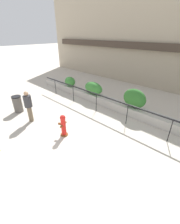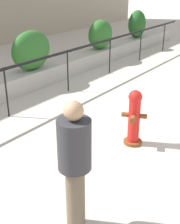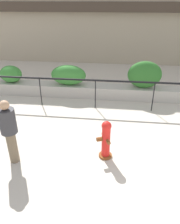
# 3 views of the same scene
# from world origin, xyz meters

# --- Properties ---
(planter_wall_low) EXTENTS (18.00, 0.70, 0.50)m
(planter_wall_low) POSITION_xyz_m (0.00, 6.00, 0.25)
(planter_wall_low) COLOR #B7B2A8
(planter_wall_low) RESTS_ON ground
(fence_railing_segment) EXTENTS (15.00, 0.05, 1.15)m
(fence_railing_segment) POSITION_xyz_m (-0.00, 4.90, 1.02)
(fence_railing_segment) COLOR black
(fence_railing_segment) RESTS_ON ground
(hedge_bush_0) EXTENTS (0.96, 0.70, 0.74)m
(hedge_bush_0) POSITION_xyz_m (-5.95, 6.00, 0.87)
(hedge_bush_0) COLOR #387F33
(hedge_bush_0) RESTS_ON planter_wall_low
(hedge_bush_1) EXTENTS (1.48, 0.70, 0.84)m
(hedge_bush_1) POSITION_xyz_m (-3.40, 6.00, 0.92)
(hedge_bush_1) COLOR #387F33
(hedge_bush_1) RESTS_ON planter_wall_low
(hedge_bush_2) EXTENTS (1.36, 0.61, 1.10)m
(hedge_bush_2) POSITION_xyz_m (-0.26, 6.00, 1.05)
(hedge_bush_2) COLOR #2D6B28
(hedge_bush_2) RESTS_ON planter_wall_low
(fire_hydrant) EXTENTS (0.48, 0.47, 1.08)m
(fire_hydrant) POSITION_xyz_m (-1.59, 1.98, 0.55)
(fire_hydrant) COLOR brown
(fire_hydrant) RESTS_ON ground
(pedestrian) EXTENTS (0.56, 0.56, 1.73)m
(pedestrian) POSITION_xyz_m (-3.93, 1.53, 0.99)
(pedestrian) COLOR brown
(pedestrian) RESTS_ON ground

